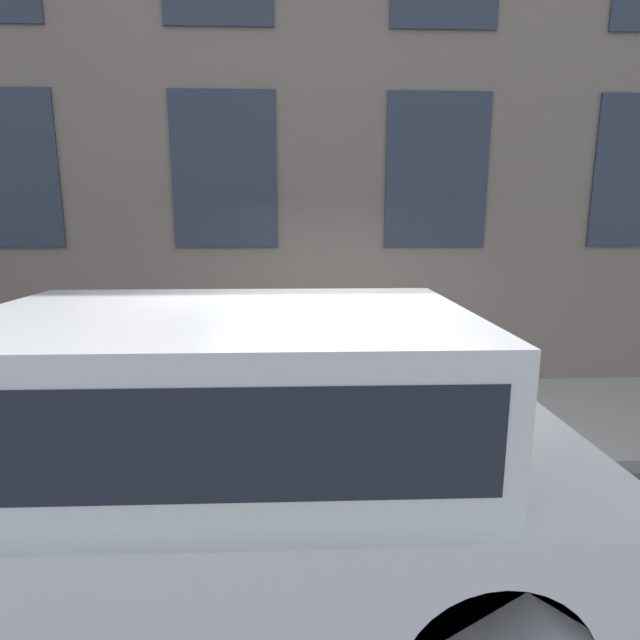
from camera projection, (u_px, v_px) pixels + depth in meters
name	position (u px, v px, depth m)	size (l,w,h in m)	color
ground_plane	(345.00, 479.00, 4.44)	(80.00, 80.00, 0.00)	#47474C
sidewalk	(336.00, 420.00, 5.59)	(2.37, 60.00, 0.13)	#9E9B93
fire_hydrant	(290.00, 402.00, 4.88)	(0.36, 0.46, 0.76)	gold
person	(349.00, 365.00, 5.05)	(0.28, 0.19, 1.16)	#726651
parked_truck_white_near	(218.00, 439.00, 2.85)	(1.99, 4.33, 1.78)	black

